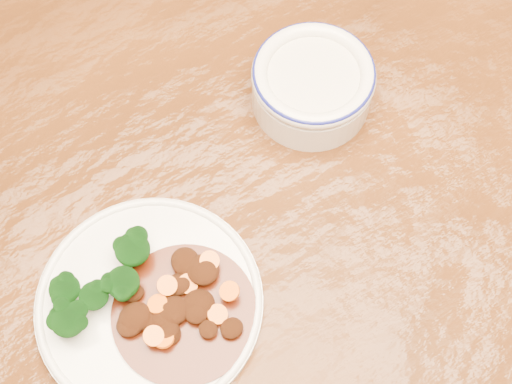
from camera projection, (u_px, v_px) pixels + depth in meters
ground at (288, 344)px, 1.46m from camera, size 4.00×4.00×0.00m
dining_table at (311, 213)px, 0.86m from camera, size 1.52×0.94×0.75m
dinner_plate at (149, 302)px, 0.72m from camera, size 0.23×0.23×0.01m
broccoli_florets at (100, 285)px, 0.70m from camera, size 0.12×0.07×0.04m
mince_stew at (179, 306)px, 0.71m from camera, size 0.15×0.15×0.02m
dip_bowl at (313, 84)px, 0.80m from camera, size 0.14×0.14×0.06m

